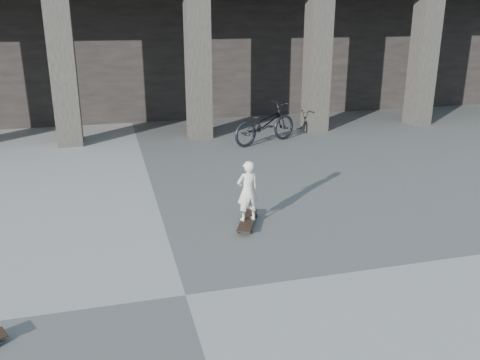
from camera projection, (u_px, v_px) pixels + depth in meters
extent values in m
plane|color=#50504D|center=(186.00, 295.00, 6.52)|extent=(90.00, 90.00, 0.00)
cube|color=black|center=(121.00, 25.00, 18.41)|extent=(28.00, 6.00, 6.00)
cube|color=#292722|center=(63.00, 70.00, 13.24)|extent=(0.65, 0.65, 4.00)
cube|color=#292722|center=(198.00, 67.00, 14.12)|extent=(0.65, 0.65, 4.00)
cube|color=#292722|center=(317.00, 63.00, 14.99)|extent=(0.65, 0.65, 4.00)
cube|color=#292722|center=(423.00, 61.00, 15.87)|extent=(0.65, 0.65, 4.00)
cube|color=black|center=(248.00, 220.00, 8.63)|extent=(0.61, 1.00, 0.02)
cube|color=#B2B2B7|center=(250.00, 215.00, 8.97)|extent=(0.21, 0.13, 0.03)
cube|color=#B2B2B7|center=(245.00, 231.00, 8.32)|extent=(0.21, 0.13, 0.03)
cylinder|color=black|center=(244.00, 215.00, 8.99)|extent=(0.06, 0.08, 0.07)
cylinder|color=black|center=(256.00, 216.00, 8.96)|extent=(0.06, 0.08, 0.07)
cylinder|color=black|center=(238.00, 231.00, 8.34)|extent=(0.06, 0.08, 0.07)
cylinder|color=black|center=(251.00, 232.00, 8.31)|extent=(0.06, 0.08, 0.07)
imported|color=beige|center=(248.00, 191.00, 8.46)|extent=(0.41, 0.30, 1.04)
imported|color=black|center=(265.00, 124.00, 13.87)|extent=(2.20, 1.49, 1.10)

